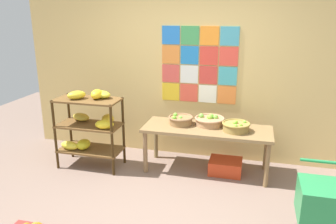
{
  "coord_description": "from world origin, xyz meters",
  "views": [
    {
      "loc": [
        0.93,
        -2.99,
        2.15
      ],
      "look_at": [
        -0.15,
        1.15,
        0.85
      ],
      "focal_mm": 36.09,
      "sensor_mm": 36.0,
      "label": 1
    }
  ],
  "objects": [
    {
      "name": "banana_shelf_unit",
      "position": [
        -1.24,
        1.03,
        0.66
      ],
      "size": [
        0.88,
        0.48,
        1.12
      ],
      "color": "#36230C",
      "rests_on": "ground"
    },
    {
      "name": "shopping_cart",
      "position": [
        1.66,
        -0.13,
        0.5
      ],
      "size": [
        0.55,
        0.46,
        0.83
      ],
      "rotation": [
        0.0,
        0.0,
        0.11
      ],
      "color": "black",
      "rests_on": "ground"
    },
    {
      "name": "display_table",
      "position": [
        0.36,
        1.27,
        0.56
      ],
      "size": [
        1.71,
        0.63,
        0.63
      ],
      "color": "olive",
      "rests_on": "ground"
    },
    {
      "name": "fruit_basket_left",
      "position": [
        -0.01,
        1.33,
        0.7
      ],
      "size": [
        0.34,
        0.34,
        0.14
      ],
      "color": "olive",
      "rests_on": "display_table"
    },
    {
      "name": "back_wall_with_art",
      "position": [
        0.0,
        1.81,
        1.38
      ],
      "size": [
        5.06,
        0.07,
        2.76
      ],
      "color": "tan",
      "rests_on": "ground"
    },
    {
      "name": "produce_crate_under_table",
      "position": [
        0.63,
        1.27,
        0.1
      ],
      "size": [
        0.44,
        0.35,
        0.19
      ],
      "primitive_type": "cube",
      "color": "red",
      "rests_on": "ground"
    },
    {
      "name": "ground",
      "position": [
        0.0,
        0.0,
        0.0
      ],
      "size": [
        9.55,
        9.55,
        0.0
      ],
      "primitive_type": "plane",
      "color": "#7D6659"
    },
    {
      "name": "fruit_basket_right",
      "position": [
        0.74,
        1.25,
        0.7
      ],
      "size": [
        0.36,
        0.36,
        0.14
      ],
      "color": "olive",
      "rests_on": "display_table"
    },
    {
      "name": "fruit_basket_back_left",
      "position": [
        0.38,
        1.4,
        0.7
      ],
      "size": [
        0.41,
        0.41,
        0.15
      ],
      "color": "#AB7D55",
      "rests_on": "display_table"
    }
  ]
}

